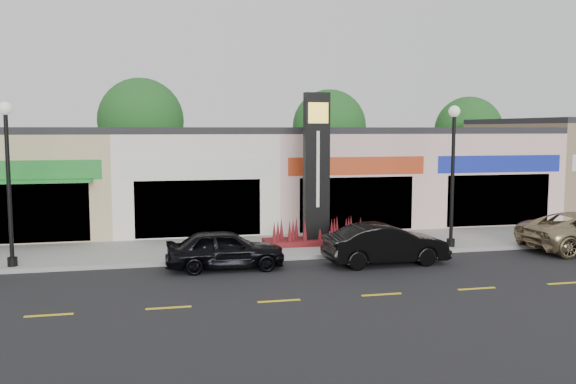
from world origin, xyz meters
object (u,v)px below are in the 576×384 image
lamp_west_near (8,167)px  car_black_conv (386,244)px  car_black_sedan (225,249)px  lamp_east_near (453,161)px  pylon_sign (316,191)px

lamp_west_near → car_black_conv: 13.00m
lamp_west_near → car_black_conv: size_ratio=1.26×
car_black_conv → car_black_sedan: bearing=83.2°
lamp_east_near → car_black_conv: bearing=-152.4°
pylon_sign → car_black_sedan: bearing=-143.0°
lamp_west_near → car_black_sedan: 7.65m
car_black_sedan → car_black_conv: size_ratio=0.92×
lamp_east_near → pylon_sign: bearing=161.3°
lamp_west_near → car_black_conv: (12.58, -1.79, -2.76)m
lamp_east_near → car_black_sedan: lamp_east_near is taller
pylon_sign → car_black_conv: pylon_sign is taller
lamp_east_near → car_black_sedan: bearing=-171.7°
lamp_west_near → pylon_sign: (11.00, 1.70, -1.20)m
lamp_west_near → car_black_sedan: size_ratio=1.37×
car_black_sedan → car_black_conv: car_black_conv is taller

